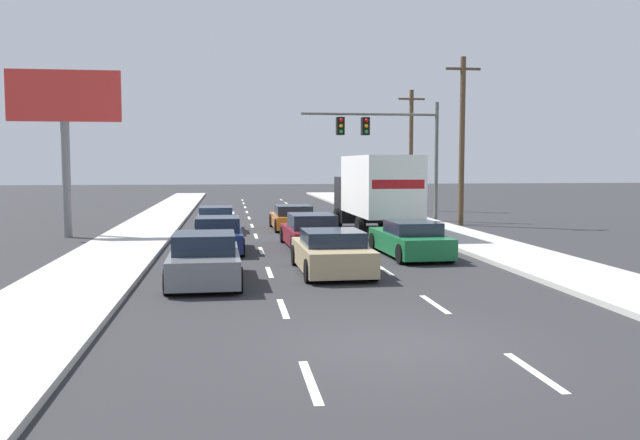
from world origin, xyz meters
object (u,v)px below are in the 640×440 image
object	(u,v)px
car_navy	(218,236)
traffic_signal_mast	(381,135)
car_tan	(332,253)
box_truck	(375,190)
car_gray	(205,260)
car_green	(410,240)
car_orange	(293,218)
car_white	(216,220)
car_maroon	(311,232)
utility_pole_mid	(462,139)
roadside_billboard	(64,116)
utility_pole_far	(411,149)

from	to	relation	value
car_navy	traffic_signal_mast	distance (m)	15.16
car_tan	box_truck	bearing A→B (deg)	71.40
car_gray	car_green	distance (m)	7.96
car_gray	car_orange	size ratio (longest dim) A/B	1.08
car_white	car_tan	size ratio (longest dim) A/B	1.08
car_maroon	traffic_signal_mast	bearing A→B (deg)	65.05
car_white	car_gray	bearing A→B (deg)	-90.19
car_orange	car_tan	world-z (taller)	car_tan
car_white	box_truck	size ratio (longest dim) A/B	0.56
car_orange	utility_pole_mid	size ratio (longest dim) A/B	0.48
car_white	roadside_billboard	xyz separation A→B (m)	(-6.24, -1.84, 4.61)
roadside_billboard	utility_pole_far	bearing A→B (deg)	37.52
box_truck	utility_pole_far	world-z (taller)	utility_pole_far
car_tan	car_gray	bearing A→B (deg)	-161.72
utility_pole_mid	traffic_signal_mast	bearing A→B (deg)	142.23
car_white	car_maroon	world-z (taller)	car_maroon
utility_pole_far	utility_pole_mid	bearing A→B (deg)	-92.11
utility_pole_mid	utility_pole_far	size ratio (longest dim) A/B	1.05
car_white	utility_pole_mid	distance (m)	13.04
car_maroon	car_navy	bearing A→B (deg)	-167.39
box_truck	car_green	size ratio (longest dim) A/B	1.78
car_white	utility_pole_far	distance (m)	18.42
car_green	roadside_billboard	xyz separation A→B (m)	(-12.91, 7.80, 4.58)
roadside_billboard	box_truck	bearing A→B (deg)	-1.52
car_white	utility_pole_far	world-z (taller)	utility_pole_far
car_maroon	utility_pole_mid	bearing A→B (deg)	43.42
car_gray	roadside_billboard	distance (m)	14.31
car_orange	utility_pole_far	bearing A→B (deg)	53.62
car_navy	box_truck	size ratio (longest dim) A/B	0.50
car_navy	traffic_signal_mast	xyz separation A→B (m)	(8.58, 11.80, 4.13)
car_orange	box_truck	xyz separation A→B (m)	(3.46, -2.51, 1.45)
roadside_billboard	car_tan	bearing A→B (deg)	-48.14
car_tan	car_green	world-z (taller)	car_tan
traffic_signal_mast	car_gray	bearing A→B (deg)	-115.86
car_green	utility_pole_far	xyz separation A→B (m)	(6.11, 22.40, 3.61)
car_gray	car_maroon	bearing A→B (deg)	62.75
roadside_billboard	traffic_signal_mast	bearing A→B (deg)	22.19
car_tan	utility_pole_far	world-z (taller)	utility_pole_far
car_white	car_orange	size ratio (longest dim) A/B	1.15
utility_pole_mid	roadside_billboard	xyz separation A→B (m)	(-18.61, -3.34, 0.75)
car_navy	car_tan	distance (m)	6.18
car_navy	car_gray	xyz separation A→B (m)	(-0.24, -6.39, 0.03)
car_green	utility_pole_mid	world-z (taller)	utility_pole_mid
car_orange	car_tan	xyz separation A→B (m)	(-0.09, -13.05, 0.03)
car_navy	car_maroon	size ratio (longest dim) A/B	0.89
box_truck	utility_pole_mid	xyz separation A→B (m)	(5.30, 3.70, 2.40)
car_navy	roadside_billboard	bearing A→B (deg)	138.59
box_truck	traffic_signal_mast	size ratio (longest dim) A/B	1.09
car_maroon	box_truck	size ratio (longest dim) A/B	0.56
car_tan	traffic_signal_mast	size ratio (longest dim) A/B	0.57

